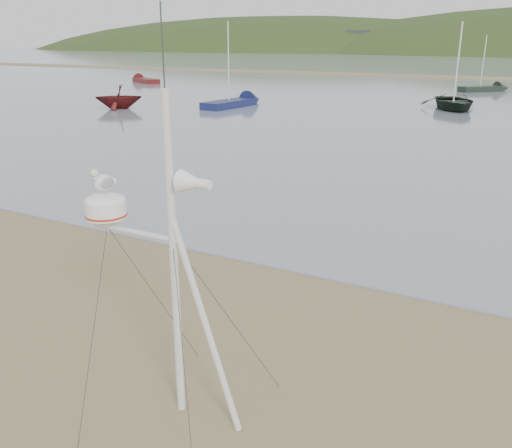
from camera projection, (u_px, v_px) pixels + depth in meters
The scene contains 8 objects.
ground at pixel (131, 351), 8.57m from camera, with size 560.00×560.00×0.00m, color olive.
sandbar at pixel (512, 79), 66.68m from camera, with size 560.00×7.00×0.07m, color olive.
mast_rig at pixel (171, 327), 6.83m from camera, with size 2.24×2.39×5.06m.
boat_dark at pixel (457, 71), 37.08m from camera, with size 3.73×1.08×5.22m, color black.
boat_red at pixel (118, 86), 37.96m from camera, with size 2.73×1.67×3.16m, color #4E1211.
dinghy_red_far at pixel (141, 80), 62.48m from camera, with size 5.90×3.91×1.43m.
sailboat_blue_near at pixel (242, 102), 40.39m from camera, with size 2.13×6.53×6.39m.
sailboat_dark_mid at pixel (491, 88), 51.38m from camera, with size 4.68×4.84×5.44m.
Camera 1 is at (5.33, -5.60, 4.66)m, focal length 38.00 mm.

